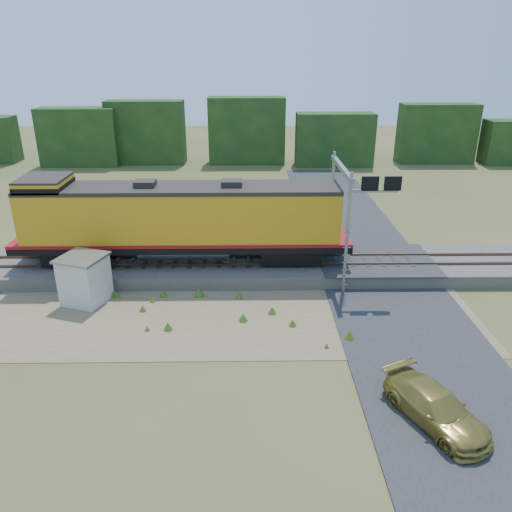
{
  "coord_description": "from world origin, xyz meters",
  "views": [
    {
      "loc": [
        -0.87,
        -22.23,
        12.94
      ],
      "look_at": [
        -0.49,
        3.0,
        2.4
      ],
      "focal_mm": 35.0,
      "sensor_mm": 36.0,
      "label": 1
    }
  ],
  "objects_px": {
    "locomotive": "(177,220)",
    "signal_gantry": "(349,194)",
    "car": "(436,408)",
    "shed": "(85,279)"
  },
  "relations": [
    {
      "from": "locomotive",
      "to": "signal_gantry",
      "type": "bearing_deg",
      "value": -3.8
    },
    {
      "from": "signal_gantry",
      "to": "locomotive",
      "type": "bearing_deg",
      "value": 176.2
    },
    {
      "from": "locomotive",
      "to": "signal_gantry",
      "type": "distance_m",
      "value": 10.16
    },
    {
      "from": "signal_gantry",
      "to": "car",
      "type": "height_order",
      "value": "signal_gantry"
    },
    {
      "from": "shed",
      "to": "signal_gantry",
      "type": "distance_m",
      "value": 15.45
    },
    {
      "from": "shed",
      "to": "locomotive",
      "type": "bearing_deg",
      "value": 56.63
    },
    {
      "from": "shed",
      "to": "signal_gantry",
      "type": "xyz_separation_m",
      "value": [
        14.65,
        2.95,
        3.89
      ]
    },
    {
      "from": "signal_gantry",
      "to": "car",
      "type": "xyz_separation_m",
      "value": [
        1.16,
        -12.83,
        -4.59
      ]
    },
    {
      "from": "locomotive",
      "to": "shed",
      "type": "relative_size",
      "value": 6.96
    },
    {
      "from": "shed",
      "to": "car",
      "type": "bearing_deg",
      "value": -13.1
    }
  ]
}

